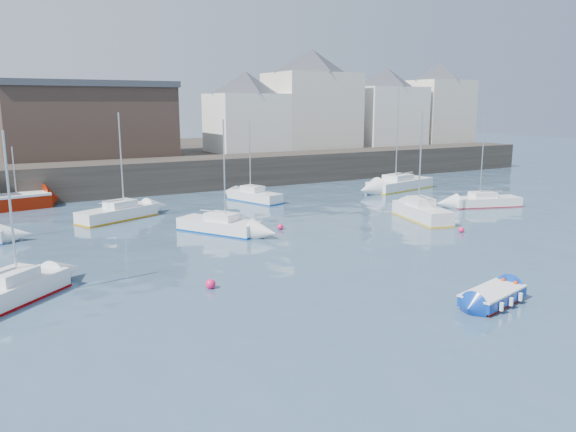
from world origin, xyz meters
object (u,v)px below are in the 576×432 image
blue_dinghy (493,296)px  sailboat_d (485,201)px  sailboat_h (118,213)px  buoy_mid (461,232)px  sailboat_b (219,225)px  buoy_far (280,229)px  sailboat_c (422,212)px  sailboat_a (9,292)px  sailboat_f (254,196)px  buoy_near (211,288)px  sailboat_g (400,184)px

blue_dinghy → sailboat_d: size_ratio=0.50×
sailboat_h → buoy_mid: sailboat_h is taller
sailboat_b → buoy_far: size_ratio=18.00×
sailboat_c → buoy_far: bearing=168.0°
sailboat_h → blue_dinghy: bearing=-69.1°
sailboat_b → buoy_far: (3.88, -1.20, -0.47)m
sailboat_c → sailboat_d: sailboat_c is taller
sailboat_b → sailboat_a: bearing=-147.7°
sailboat_a → sailboat_h: sailboat_h is taller
sailboat_f → sailboat_c: bearing=-60.9°
blue_dinghy → buoy_near: (-9.53, 7.66, -0.35)m
sailboat_d → buoy_mid: (-8.71, -5.84, -0.44)m
blue_dinghy → sailboat_h: (-9.70, 25.35, 0.14)m
blue_dinghy → buoy_far: (-1.01, 16.78, -0.35)m
blue_dinghy → sailboat_f: bearing=85.4°
sailboat_f → sailboat_g: 15.30m
blue_dinghy → sailboat_h: 27.14m
blue_dinghy → buoy_far: blue_dinghy is taller
sailboat_a → sailboat_g: bearing=25.4°
sailboat_b → buoy_far: 4.09m
sailboat_a → sailboat_d: (35.21, 6.20, -0.07)m
sailboat_g → sailboat_b: bearing=-158.9°
sailboat_c → buoy_far: size_ratio=18.80×
sailboat_b → sailboat_g: (22.39, 8.62, 0.08)m
sailboat_d → buoy_near: bearing=-162.6°
buoy_far → sailboat_g: bearing=27.9°
sailboat_g → sailboat_a: bearing=-154.6°
buoy_mid → sailboat_b: bearing=150.9°
sailboat_g → buoy_far: size_ratio=23.94×
sailboat_a → sailboat_c: sailboat_c is taller
sailboat_d → sailboat_h: size_ratio=0.94×
sailboat_a → buoy_mid: 26.51m
sailboat_c → buoy_near: sailboat_c is taller
sailboat_a → buoy_mid: bearing=0.8°
blue_dinghy → sailboat_f: 27.50m
sailboat_a → sailboat_d: bearing=10.0°
blue_dinghy → sailboat_b: (-4.89, 17.98, 0.12)m
sailboat_b → buoy_near: bearing=-114.2°
sailboat_a → sailboat_c: (26.97, 4.64, 0.08)m
sailboat_d → sailboat_g: size_ratio=0.74×
buoy_mid → sailboat_a: bearing=-179.2°
sailboat_c → blue_dinghy: bearing=-122.7°
blue_dinghy → sailboat_b: sailboat_b is taller
sailboat_h → buoy_far: (8.70, -8.57, -0.50)m
sailboat_g → buoy_mid: (-8.61, -16.29, -0.55)m
sailboat_g → sailboat_f: bearing=176.9°
sailboat_b → buoy_near: size_ratio=15.92×
sailboat_b → buoy_near: 11.32m
buoy_near → buoy_mid: (18.42, 2.64, 0.00)m
sailboat_f → buoy_far: sailboat_f is taller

